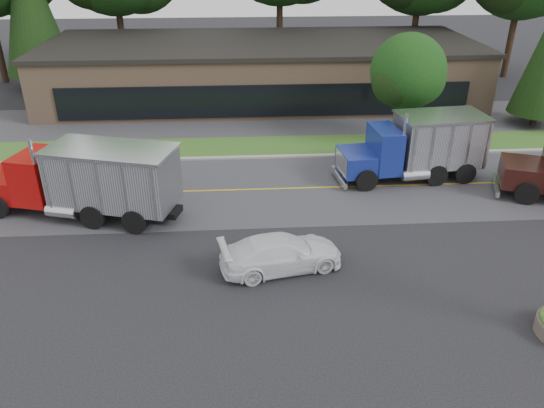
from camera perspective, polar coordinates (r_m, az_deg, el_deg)
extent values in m
plane|color=#2F2F34|center=(19.14, -3.45, -10.26)|extent=(140.00, 140.00, 0.00)
cube|color=#545459|center=(26.85, -3.66, 1.50)|extent=(60.00, 8.00, 0.02)
cube|color=gold|center=(26.85, -3.66, 1.50)|extent=(60.00, 0.12, 0.01)
cube|color=#9E9E99|center=(30.69, -3.71, 4.91)|extent=(60.00, 0.30, 0.12)
cube|color=#366322|center=(32.36, -3.73, 6.12)|extent=(60.00, 3.40, 0.03)
cube|color=#545459|center=(37.07, -3.78, 8.90)|extent=(60.00, 7.00, 0.02)
cube|color=#A07B62|center=(42.35, -1.12, 14.09)|extent=(32.00, 12.00, 4.00)
cylinder|color=#382619|center=(51.02, -15.74, 16.20)|extent=(0.56, 0.56, 5.39)
cylinder|color=#382619|center=(50.08, 0.81, 17.41)|extent=(0.56, 0.56, 6.15)
cylinder|color=#382619|center=(51.52, 14.91, 16.38)|extent=(0.56, 0.56, 5.36)
cylinder|color=#382619|center=(52.77, 24.14, 15.12)|extent=(0.56, 0.56, 5.17)
cylinder|color=#382619|center=(49.27, -23.25, 12.04)|extent=(0.44, 0.44, 1.00)
cone|color=black|center=(48.25, -24.66, 19.07)|extent=(5.34, 5.34, 10.92)
cylinder|color=#382619|center=(40.24, 26.35, 8.36)|extent=(0.44, 0.44, 1.00)
cylinder|color=#382619|center=(33.43, 13.79, 8.26)|extent=(0.56, 0.56, 2.39)
sphere|color=#153C10|center=(32.56, 14.43, 13.66)|extent=(4.37, 4.37, 4.37)
sphere|color=#153C10|center=(33.45, 15.42, 12.92)|extent=(3.28, 3.28, 3.28)
sphere|color=black|center=(32.08, 13.36, 12.82)|extent=(3.01, 3.01, 3.01)
cube|color=black|center=(25.74, -19.36, 0.12)|extent=(8.96, 3.42, 0.28)
cube|color=#B30D0C|center=(27.70, -26.55, 1.90)|extent=(2.70, 2.80, 1.10)
cube|color=#B30D0C|center=(26.43, -23.78, 2.79)|extent=(2.16, 2.74, 2.20)
cube|color=black|center=(26.68, -25.15, 3.67)|extent=(0.63, 2.04, 0.90)
cube|color=silver|center=(24.38, -16.70, 2.81)|extent=(5.88, 3.87, 2.50)
cube|color=silver|center=(23.90, -17.11, 5.64)|extent=(6.06, 4.06, 0.12)
cylinder|color=black|center=(28.60, -24.69, 1.86)|extent=(1.15, 0.64, 1.10)
cylinder|color=black|center=(25.72, -14.35, 0.85)|extent=(1.15, 0.64, 1.10)
cylinder|color=black|center=(23.93, -16.65, -1.55)|extent=(1.15, 0.64, 1.10)
cube|color=black|center=(28.97, 14.92, 3.83)|extent=(7.21, 1.73, 0.28)
cube|color=navy|center=(27.66, 9.14, 4.54)|extent=(1.94, 2.46, 1.10)
cube|color=navy|center=(27.90, 11.98, 5.82)|extent=(1.48, 2.52, 2.20)
cube|color=black|center=(27.57, 10.99, 6.55)|extent=(0.28, 2.09, 0.90)
cube|color=silver|center=(28.98, 17.53, 6.58)|extent=(4.51, 2.93, 2.50)
cube|color=silver|center=(28.58, 17.89, 9.01)|extent=(4.67, 3.09, 0.12)
cylinder|color=black|center=(28.92, 8.66, 4.43)|extent=(1.13, 0.46, 1.10)
cylinder|color=black|center=(26.93, 10.12, 2.54)|extent=(1.13, 0.46, 1.10)
cylinder|color=black|center=(30.58, 16.76, 4.83)|extent=(1.13, 0.46, 1.10)
cylinder|color=black|center=(28.70, 18.65, 3.07)|extent=(1.13, 0.46, 1.10)
cube|color=black|center=(28.76, 25.34, 3.06)|extent=(2.65, 2.84, 1.10)
cylinder|color=black|center=(30.04, 25.23, 2.91)|extent=(1.15, 0.71, 1.10)
cylinder|color=black|center=(27.96, 25.73, 1.06)|extent=(1.15, 0.71, 1.10)
imported|color=white|center=(20.38, 1.00, -5.27)|extent=(5.03, 2.89, 1.37)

